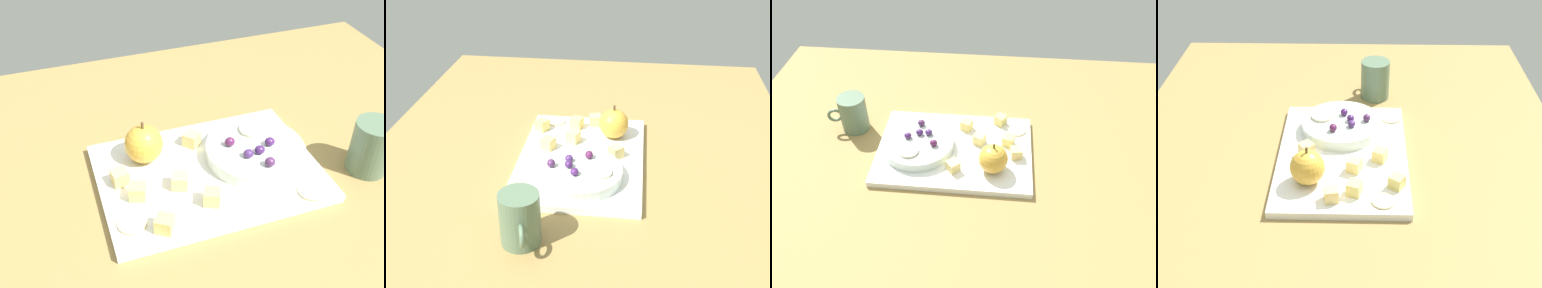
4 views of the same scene
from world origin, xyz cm
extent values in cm
cube|color=olive|center=(0.00, 0.00, 2.47)|extent=(127.58, 99.33, 4.93)
cube|color=white|center=(-2.37, -0.26, 5.73)|extent=(38.57, 27.17, 1.59)
cylinder|color=silver|center=(-11.57, -0.53, 7.77)|extent=(17.94, 17.94, 2.49)
sphere|color=gold|center=(7.48, -6.48, 10.01)|extent=(6.96, 6.96, 6.96)
cylinder|color=brown|center=(7.48, -6.48, 14.09)|extent=(0.50, 0.50, 1.20)
cube|color=#EBD36F|center=(11.05, 2.73, 7.86)|extent=(3.37, 3.37, 2.67)
cube|color=#EAD27A|center=(3.71, 2.62, 7.86)|extent=(3.48, 3.48, 2.67)
cube|color=#EBCD6E|center=(-0.21, 7.86, 7.86)|extent=(3.51, 3.51, 2.67)
cube|color=#E1CE6D|center=(8.86, 10.91, 7.86)|extent=(3.69, 3.69, 2.67)
cube|color=#F1CE78|center=(13.04, -1.62, 7.86)|extent=(3.09, 3.09, 2.67)
cube|color=#E7CD78|center=(-1.88, -7.59, 7.86)|extent=(3.76, 3.76, 2.67)
cylinder|color=beige|center=(13.35, 8.25, 6.73)|extent=(4.59, 4.59, 0.40)
cylinder|color=#D3BB8C|center=(-16.63, 11.02, 6.73)|extent=(4.59, 4.59, 0.40)
ellipsoid|color=#4B2652|center=(-11.55, 5.15, 9.86)|extent=(1.88, 1.70, 1.70)
ellipsoid|color=#401F59|center=(-11.36, 1.52, 9.81)|extent=(1.88, 1.70, 1.59)
ellipsoid|color=#462763|center=(-9.08, 1.80, 9.77)|extent=(1.88, 1.70, 1.52)
ellipsoid|color=#531E4A|center=(-7.24, -2.20, 9.87)|extent=(1.88, 1.70, 1.72)
ellipsoid|color=#441F5B|center=(-14.07, 0.42, 9.79)|extent=(1.88, 1.70, 1.56)
cylinder|color=beige|center=(-12.97, -4.93, 9.31)|extent=(4.90, 4.90, 0.60)
cylinder|color=#556E54|center=(-30.19, 7.36, 9.90)|extent=(7.21, 7.21, 9.94)
camera|label=1|loc=(20.62, 57.40, 61.04)|focal=43.53mm
camera|label=2|loc=(-96.66, -10.98, 62.86)|focal=46.56mm
camera|label=3|loc=(7.04, -73.14, 75.33)|focal=37.31mm
camera|label=4|loc=(88.39, 3.58, 70.62)|focal=48.82mm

